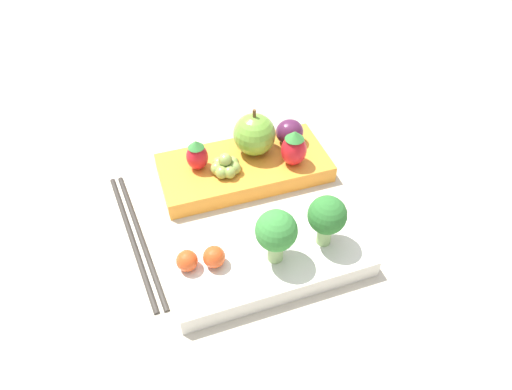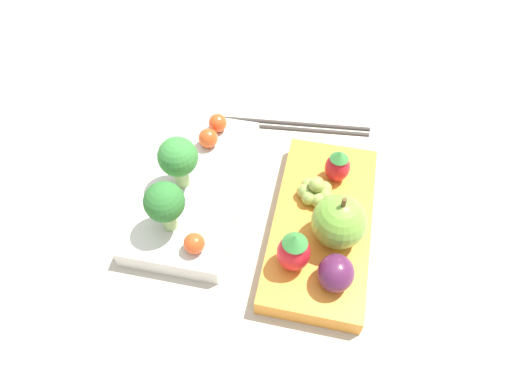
{
  "view_description": "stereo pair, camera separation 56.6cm",
  "coord_description": "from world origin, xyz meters",
  "px_view_note": "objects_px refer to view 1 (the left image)",
  "views": [
    {
      "loc": [
        0.1,
        0.35,
        0.39
      ],
      "look_at": [
        0.0,
        0.0,
        0.03
      ],
      "focal_mm": 32.0,
      "sensor_mm": 36.0,
      "label": 1
    },
    {
      "loc": [
        -0.27,
        -0.07,
        0.41
      ],
      "look_at": [
        0.0,
        0.0,
        0.03
      ],
      "focal_mm": 32.0,
      "sensor_mm": 36.0,
      "label": 2
    }
  ],
  "objects_px": {
    "broccoli_floret_0": "(327,217)",
    "apple": "(254,134)",
    "chopsticks_pair": "(136,237)",
    "grape_cluster": "(226,166)",
    "broccoli_floret_1": "(276,232)",
    "cherry_tomato_0": "(187,261)",
    "cherry_tomato_2": "(329,209)",
    "bento_box_fruit": "(247,167)",
    "plum": "(290,132)",
    "strawberry_1": "(294,148)",
    "cherry_tomato_1": "(214,257)",
    "strawberry_0": "(197,155)",
    "bento_box_savoury": "(267,257)"
  },
  "relations": [
    {
      "from": "cherry_tomato_2",
      "to": "broccoli_floret_1",
      "type": "bearing_deg",
      "value": 28.91
    },
    {
      "from": "cherry_tomato_0",
      "to": "grape_cluster",
      "type": "xyz_separation_m",
      "value": [
        -0.07,
        -0.13,
        -0.0
      ]
    },
    {
      "from": "broccoli_floret_1",
      "to": "strawberry_1",
      "type": "xyz_separation_m",
      "value": [
        -0.06,
        -0.14,
        -0.02
      ]
    },
    {
      "from": "cherry_tomato_1",
      "to": "chopsticks_pair",
      "type": "height_order",
      "value": "cherry_tomato_1"
    },
    {
      "from": "cherry_tomato_2",
      "to": "apple",
      "type": "bearing_deg",
      "value": -68.84
    },
    {
      "from": "broccoli_floret_1",
      "to": "apple",
      "type": "bearing_deg",
      "value": -98.09
    },
    {
      "from": "cherry_tomato_2",
      "to": "chopsticks_pair",
      "type": "xyz_separation_m",
      "value": [
        0.21,
        -0.04,
        -0.03
      ]
    },
    {
      "from": "broccoli_floret_0",
      "to": "apple",
      "type": "bearing_deg",
      "value": -79.27
    },
    {
      "from": "broccoli_floret_0",
      "to": "cherry_tomato_2",
      "type": "xyz_separation_m",
      "value": [
        -0.02,
        -0.03,
        -0.03
      ]
    },
    {
      "from": "strawberry_1",
      "to": "plum",
      "type": "bearing_deg",
      "value": -101.41
    },
    {
      "from": "bento_box_fruit",
      "to": "broccoli_floret_0",
      "type": "distance_m",
      "value": 0.16
    },
    {
      "from": "bento_box_fruit",
      "to": "broccoli_floret_0",
      "type": "relative_size",
      "value": 3.56
    },
    {
      "from": "bento_box_fruit",
      "to": "broccoli_floret_0",
      "type": "xyz_separation_m",
      "value": [
        -0.05,
        0.15,
        0.05
      ]
    },
    {
      "from": "strawberry_1",
      "to": "grape_cluster",
      "type": "distance_m",
      "value": 0.09
    },
    {
      "from": "cherry_tomato_2",
      "to": "chopsticks_pair",
      "type": "height_order",
      "value": "cherry_tomato_2"
    },
    {
      "from": "apple",
      "to": "plum",
      "type": "height_order",
      "value": "apple"
    },
    {
      "from": "bento_box_fruit",
      "to": "strawberry_0",
      "type": "xyz_separation_m",
      "value": [
        0.06,
        -0.0,
        0.03
      ]
    },
    {
      "from": "bento_box_fruit",
      "to": "plum",
      "type": "relative_size",
      "value": 5.96
    },
    {
      "from": "cherry_tomato_1",
      "to": "cherry_tomato_2",
      "type": "relative_size",
      "value": 1.07
    },
    {
      "from": "broccoli_floret_0",
      "to": "broccoli_floret_1",
      "type": "height_order",
      "value": "broccoli_floret_1"
    },
    {
      "from": "broccoli_floret_1",
      "to": "apple",
      "type": "relative_size",
      "value": 1.01
    },
    {
      "from": "plum",
      "to": "grape_cluster",
      "type": "distance_m",
      "value": 0.1
    },
    {
      "from": "broccoli_floret_1",
      "to": "cherry_tomato_1",
      "type": "height_order",
      "value": "broccoli_floret_1"
    },
    {
      "from": "bento_box_savoury",
      "to": "apple",
      "type": "relative_size",
      "value": 3.41
    },
    {
      "from": "cherry_tomato_1",
      "to": "strawberry_0",
      "type": "xyz_separation_m",
      "value": [
        -0.01,
        -0.15,
        0.01
      ]
    },
    {
      "from": "cherry_tomato_2",
      "to": "apple",
      "type": "height_order",
      "value": "apple"
    },
    {
      "from": "apple",
      "to": "strawberry_1",
      "type": "distance_m",
      "value": 0.05
    },
    {
      "from": "broccoli_floret_1",
      "to": "grape_cluster",
      "type": "distance_m",
      "value": 0.15
    },
    {
      "from": "cherry_tomato_1",
      "to": "grape_cluster",
      "type": "distance_m",
      "value": 0.14
    },
    {
      "from": "broccoli_floret_0",
      "to": "strawberry_0",
      "type": "distance_m",
      "value": 0.19
    },
    {
      "from": "bento_box_savoury",
      "to": "broccoli_floret_0",
      "type": "relative_size",
      "value": 3.52
    },
    {
      "from": "broccoli_floret_1",
      "to": "strawberry_0",
      "type": "xyz_separation_m",
      "value": [
        0.05,
        -0.16,
        -0.02
      ]
    },
    {
      "from": "broccoli_floret_1",
      "to": "plum",
      "type": "distance_m",
      "value": 0.19
    },
    {
      "from": "strawberry_1",
      "to": "cherry_tomato_0",
      "type": "bearing_deg",
      "value": 39.33
    },
    {
      "from": "chopsticks_pair",
      "to": "grape_cluster",
      "type": "bearing_deg",
      "value": -153.08
    },
    {
      "from": "bento_box_savoury",
      "to": "chopsticks_pair",
      "type": "distance_m",
      "value": 0.15
    },
    {
      "from": "cherry_tomato_0",
      "to": "strawberry_0",
      "type": "xyz_separation_m",
      "value": [
        -0.04,
        -0.15,
        0.01
      ]
    },
    {
      "from": "broccoli_floret_1",
      "to": "grape_cluster",
      "type": "height_order",
      "value": "broccoli_floret_1"
    },
    {
      "from": "cherry_tomato_0",
      "to": "broccoli_floret_0",
      "type": "bearing_deg",
      "value": 178.37
    },
    {
      "from": "plum",
      "to": "cherry_tomato_0",
      "type": "bearing_deg",
      "value": 45.94
    },
    {
      "from": "strawberry_1",
      "to": "chopsticks_pair",
      "type": "relative_size",
      "value": 0.23
    },
    {
      "from": "cherry_tomato_1",
      "to": "apple",
      "type": "xyz_separation_m",
      "value": [
        -0.09,
        -0.16,
        0.02
      ]
    },
    {
      "from": "bento_box_fruit",
      "to": "grape_cluster",
      "type": "height_order",
      "value": "grape_cluster"
    },
    {
      "from": "bento_box_savoury",
      "to": "broccoli_floret_1",
      "type": "xyz_separation_m",
      "value": [
        -0.0,
        0.01,
        0.05
      ]
    },
    {
      "from": "cherry_tomato_0",
      "to": "cherry_tomato_2",
      "type": "bearing_deg",
      "value": -169.66
    },
    {
      "from": "broccoli_floret_0",
      "to": "apple",
      "type": "height_order",
      "value": "apple"
    },
    {
      "from": "bento_box_savoury",
      "to": "strawberry_0",
      "type": "bearing_deg",
      "value": -72.65
    },
    {
      "from": "cherry_tomato_2",
      "to": "strawberry_1",
      "type": "xyz_separation_m",
      "value": [
        0.01,
        -0.1,
        0.01
      ]
    },
    {
      "from": "bento_box_fruit",
      "to": "cherry_tomato_0",
      "type": "relative_size",
      "value": 9.91
    },
    {
      "from": "bento_box_savoury",
      "to": "cherry_tomato_1",
      "type": "xyz_separation_m",
      "value": [
        0.06,
        0.0,
        0.02
      ]
    }
  ]
}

